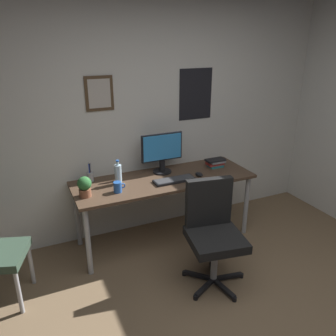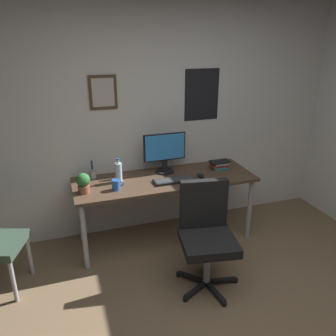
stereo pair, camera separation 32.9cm
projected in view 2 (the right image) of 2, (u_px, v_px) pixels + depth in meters
name	position (u px, v px, depth m)	size (l,w,h in m)	color
wall_back	(153.00, 115.00, 3.69)	(4.40, 0.10, 2.60)	silver
desk	(165.00, 184.00, 3.57)	(1.88, 0.65, 0.72)	#4C3828
office_chair	(206.00, 230.00, 2.96)	(0.57, 0.57, 0.95)	black
monitor	(165.00, 151.00, 3.62)	(0.46, 0.20, 0.43)	black
keyboard	(174.00, 180.00, 3.46)	(0.43, 0.15, 0.03)	black
computer_mouse	(201.00, 175.00, 3.57)	(0.06, 0.11, 0.04)	black
water_bottle	(119.00, 172.00, 3.42)	(0.07, 0.07, 0.25)	silver
coffee_mug_near	(116.00, 185.00, 3.26)	(0.12, 0.08, 0.10)	#2659B2
potted_plant	(83.00, 182.00, 3.18)	(0.13, 0.13, 0.20)	brown
pen_cup	(93.00, 173.00, 3.53)	(0.07, 0.07, 0.20)	#9EA0A5
book_stack_left	(220.00, 164.00, 3.79)	(0.22, 0.14, 0.09)	#26727A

